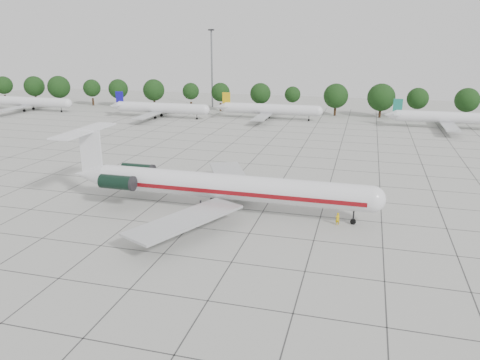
{
  "coord_description": "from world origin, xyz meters",
  "views": [
    {
      "loc": [
        20.87,
        -60.06,
        23.68
      ],
      "look_at": [
        3.95,
        2.5,
        3.5
      ],
      "focal_mm": 35.0,
      "sensor_mm": 36.0,
      "label": 1
    }
  ],
  "objects_px": {
    "main_airliner": "(212,185)",
    "ground_crew": "(338,219)",
    "bg_airliner_d": "(450,118)",
    "bg_airliner_a": "(30,102)",
    "bg_airliner_b": "(160,108)",
    "bg_airliner_c": "(270,109)",
    "floodlight_mast": "(212,64)"
  },
  "relations": [
    {
      "from": "bg_airliner_b",
      "to": "bg_airliner_c",
      "type": "height_order",
      "value": "same"
    },
    {
      "from": "ground_crew",
      "to": "floodlight_mast",
      "type": "distance_m",
      "value": 106.87
    },
    {
      "from": "ground_crew",
      "to": "main_airliner",
      "type": "bearing_deg",
      "value": -33.45
    },
    {
      "from": "ground_crew",
      "to": "bg_airliner_b",
      "type": "xyz_separation_m",
      "value": [
        -56.41,
        69.76,
        2.07
      ]
    },
    {
      "from": "main_airliner",
      "to": "floodlight_mast",
      "type": "distance_m",
      "value": 99.07
    },
    {
      "from": "floodlight_mast",
      "to": "ground_crew",
      "type": "bearing_deg",
      "value": -62.85
    },
    {
      "from": "bg_airliner_a",
      "to": "bg_airliner_b",
      "type": "xyz_separation_m",
      "value": [
        46.28,
        -1.19,
        0.0
      ]
    },
    {
      "from": "ground_crew",
      "to": "bg_airliner_a",
      "type": "relative_size",
      "value": 0.06
    },
    {
      "from": "bg_airliner_b",
      "to": "bg_airliner_d",
      "type": "height_order",
      "value": "same"
    },
    {
      "from": "bg_airliner_d",
      "to": "bg_airliner_b",
      "type": "bearing_deg",
      "value": -177.06
    },
    {
      "from": "bg_airliner_a",
      "to": "bg_airliner_d",
      "type": "bearing_deg",
      "value": 1.33
    },
    {
      "from": "main_airliner",
      "to": "bg_airliner_d",
      "type": "height_order",
      "value": "main_airliner"
    },
    {
      "from": "bg_airliner_c",
      "to": "bg_airliner_a",
      "type": "bearing_deg",
      "value": -176.43
    },
    {
      "from": "bg_airliner_c",
      "to": "bg_airliner_d",
      "type": "distance_m",
      "value": 48.43
    },
    {
      "from": "main_airliner",
      "to": "floodlight_mast",
      "type": "bearing_deg",
      "value": 108.57
    },
    {
      "from": "main_airliner",
      "to": "bg_airliner_d",
      "type": "distance_m",
      "value": 83.9
    },
    {
      "from": "bg_airliner_c",
      "to": "floodlight_mast",
      "type": "height_order",
      "value": "floodlight_mast"
    },
    {
      "from": "main_airliner",
      "to": "bg_airliner_d",
      "type": "xyz_separation_m",
      "value": [
        41.24,
        73.06,
        -0.82
      ]
    },
    {
      "from": "bg_airliner_b",
      "to": "bg_airliner_c",
      "type": "distance_m",
      "value": 32.41
    },
    {
      "from": "bg_airliner_b",
      "to": "bg_airliner_a",
      "type": "bearing_deg",
      "value": 178.52
    },
    {
      "from": "main_airliner",
      "to": "ground_crew",
      "type": "relative_size",
      "value": 26.72
    },
    {
      "from": "main_airliner",
      "to": "bg_airliner_a",
      "type": "distance_m",
      "value": 110.41
    },
    {
      "from": "ground_crew",
      "to": "bg_airliner_c",
      "type": "height_order",
      "value": "bg_airliner_c"
    },
    {
      "from": "bg_airliner_c",
      "to": "floodlight_mast",
      "type": "relative_size",
      "value": 1.11
    },
    {
      "from": "bg_airliner_a",
      "to": "bg_airliner_d",
      "type": "distance_m",
      "value": 126.54
    },
    {
      "from": "bg_airliner_d",
      "to": "floodlight_mast",
      "type": "height_order",
      "value": "floodlight_mast"
    },
    {
      "from": "main_airliner",
      "to": "floodlight_mast",
      "type": "xyz_separation_m",
      "value": [
        -30.95,
        93.51,
        10.55
      ]
    },
    {
      "from": "main_airliner",
      "to": "ground_crew",
      "type": "height_order",
      "value": "main_airliner"
    },
    {
      "from": "ground_crew",
      "to": "bg_airliner_b",
      "type": "bearing_deg",
      "value": -81.79
    },
    {
      "from": "bg_airliner_c",
      "to": "floodlight_mast",
      "type": "xyz_separation_m",
      "value": [
        -23.8,
        18.5,
        11.37
      ]
    },
    {
      "from": "ground_crew",
      "to": "floodlight_mast",
      "type": "relative_size",
      "value": 0.07
    },
    {
      "from": "main_airliner",
      "to": "bg_airliner_a",
      "type": "height_order",
      "value": "main_airliner"
    }
  ]
}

